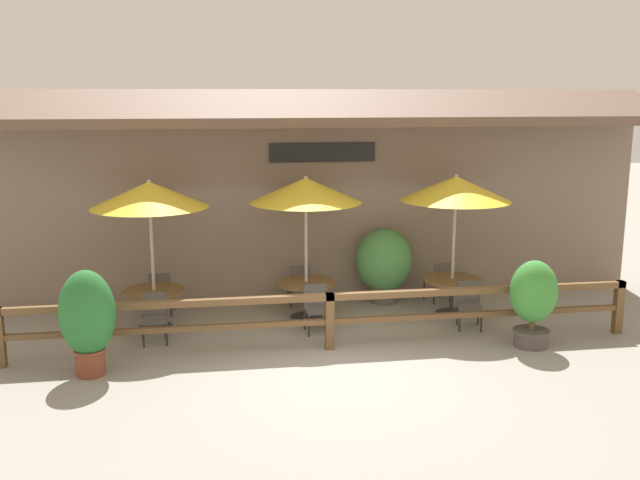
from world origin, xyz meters
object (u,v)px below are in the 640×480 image
Objects in this scene: patio_umbrella_near at (149,195)px; dining_table_far at (452,285)px; dining_table_near at (154,297)px; patio_umbrella_far at (456,189)px; patio_umbrella_middle at (306,190)px; chair_near_streetside at (154,316)px; chair_near_wallside at (161,291)px; potted_plant_small_flowering at (384,262)px; dining_table_middle at (306,289)px; chair_far_wallside at (439,280)px; potted_plant_tall_tropical at (533,299)px; chair_far_streetside at (469,303)px; potted_plant_entrance_palm at (87,318)px; chair_middle_streetside at (317,306)px; chair_middle_wallside at (299,283)px.

patio_umbrella_near is 5.84m from dining_table_far.
dining_table_near is 0.41× the size of patio_umbrella_far.
chair_near_streetside is at bearing -161.22° from patio_umbrella_middle.
potted_plant_small_flowering is (4.38, 0.14, 0.37)m from chair_near_wallside.
dining_table_far is at bearing -4.05° from dining_table_middle.
patio_umbrella_near is 5.95m from chair_far_wallside.
dining_table_near and dining_table_far have the same top height.
dining_table_near is 0.75× the size of potted_plant_tall_tropical.
dining_table_near is at bearing -176.90° from patio_umbrella_middle.
potted_plant_entrance_palm is at bearing -155.96° from chair_far_streetside.
patio_umbrella_far is (5.54, -0.05, 1.85)m from dining_table_near.
patio_umbrella_near is 2.11m from chair_near_wallside.
chair_middle_streetside is 2.29m from potted_plant_small_flowering.
potted_plant_small_flowering is at bearing 40.69° from chair_middle_streetside.
patio_umbrella_middle is (2.70, -0.63, 1.96)m from chair_near_wallside.
potted_plant_small_flowering reaches higher than potted_plant_tall_tropical.
chair_near_streetside is 0.51× the size of potted_plant_entrance_palm.
chair_middle_streetside is at bearing 21.73° from potted_plant_entrance_palm.
patio_umbrella_middle is at bearing 148.92° from potted_plant_tall_tropical.
chair_middle_streetside is 2.77m from dining_table_far.
dining_table_far is at bearing 157.97° from chair_middle_wallside.
potted_plant_small_flowering reaches higher than dining_table_far.
chair_middle_streetside is at bearing -167.22° from dining_table_far.
chair_far_wallside is at bearing -174.89° from chair_near_wallside.
patio_umbrella_near is 2.73m from potted_plant_entrance_palm.
patio_umbrella_middle reaches higher than chair_near_streetside.
chair_middle_wallside is 0.31× the size of patio_umbrella_far.
chair_far_streetside is at bearing -19.85° from patio_umbrella_middle.
patio_umbrella_near reaches higher than chair_middle_streetside.
dining_table_far is (2.78, -0.20, -1.85)m from patio_umbrella_middle.
patio_umbrella_middle and patio_umbrella_far have the same top height.
chair_near_streetside is 4.74m from potted_plant_small_flowering.
chair_near_streetside is 5.54m from chair_far_streetside.
chair_middle_wallside is at bearing -17.58° from chair_far_wallside.
patio_umbrella_middle is 1.66× the size of potted_plant_entrance_palm.
chair_middle_streetside is (0.07, -0.81, -0.10)m from dining_table_middle.
patio_umbrella_middle is (2.77, 0.15, 1.85)m from dining_table_near.
patio_umbrella_far is (2.70, 0.61, 1.96)m from chair_middle_streetside.
chair_near_wallside is 0.76× the size of dining_table_far.
dining_table_middle is (2.70, -0.63, 0.10)m from chair_near_wallside.
dining_table_far is 0.72× the size of potted_plant_small_flowering.
chair_near_streetside and chair_far_streetside have the same top height.
dining_table_far is (2.78, -0.20, 0.00)m from dining_table_middle.
chair_far_streetside is (5.54, -0.09, 0.00)m from chair_near_streetside.
chair_middle_wallside is at bearing 89.77° from chair_middle_streetside.
dining_table_middle is (2.73, 0.93, 0.10)m from chair_near_streetside.
chair_middle_streetside is (2.77, -1.44, 0.00)m from chair_near_wallside.
chair_near_streetside is at bearing -158.93° from potted_plant_small_flowering.
patio_umbrella_middle is 2.46× the size of dining_table_far.
potted_plant_small_flowering is (-1.09, 0.97, 0.27)m from dining_table_far.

